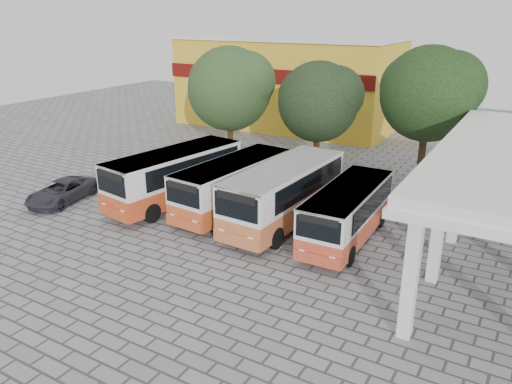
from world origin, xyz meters
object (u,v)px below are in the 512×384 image
Objects in this scene: parked_car at (62,191)px; bus_far_right at (348,210)px; bus_far_left at (175,174)px; bus_centre_right at (284,191)px; bus_centre_left at (233,183)px.

bus_far_right is at bearing 1.92° from parked_car.
bus_far_right is at bearing 10.43° from bus_far_left.
bus_far_right is (3.53, -0.29, -0.25)m from bus_centre_right.
bus_centre_right reaches higher than bus_far_right.
bus_centre_left is at bearing -178.92° from bus_centre_right.
bus_centre_right is 3.55m from bus_far_right.
bus_centre_left is at bearing 175.68° from bus_far_right.
bus_centre_left is at bearing 11.95° from parked_car.
bus_centre_right reaches higher than bus_far_left.
bus_far_left is at bearing 18.50° from parked_car.
bus_centre_left reaches higher than bus_far_right.
bus_centre_right is at bearing 13.54° from bus_far_left.
bus_far_left is 1.93× the size of parked_car.
bus_far_left is 3.61m from bus_centre_left.
bus_far_right reaches higher than parked_car.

